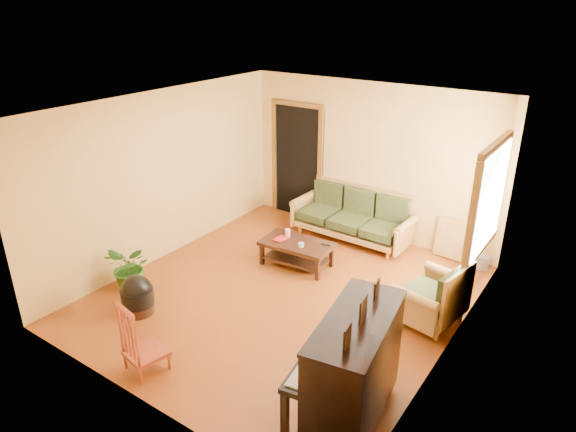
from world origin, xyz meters
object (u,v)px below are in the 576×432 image
Objects in this scene: armchair at (431,291)px; red_chair at (144,337)px; footstool at (138,299)px; sofa at (351,215)px; coffee_table at (297,254)px; potted_plant at (130,268)px; piano at (354,372)px; ceramic_crock at (483,263)px.

red_chair is (-2.23, -2.68, -0.00)m from armchair.
red_chair reaches higher than footstool.
armchair is (1.96, -1.56, -0.01)m from sofa.
sofa is 2.36× the size of red_chair.
coffee_table is at bearing -175.91° from armchair.
sofa is at bearing 79.99° from coffee_table.
potted_plant is at bearing 156.84° from red_chair.
piano is 3.86m from ceramic_crock.
red_chair is at bearing -92.30° from sofa.
sofa reaches higher than footstool.
armchair reaches higher than footstool.
armchair reaches higher than potted_plant.
coffee_table is 1.25× the size of armchair.
armchair is 3.84× the size of ceramic_crock.
sofa is 2.20m from ceramic_crock.
piano reaches higher than armchair.
armchair is (2.20, -0.25, 0.24)m from coffee_table.
sofa reaches higher than potted_plant.
piano is 5.98× the size of ceramic_crock.
armchair is 1.23× the size of potted_plant.
coffee_table reaches higher than ceramic_crock.
coffee_table is 2.83m from ceramic_crock.
potted_plant is at bearing 147.54° from footstool.
coffee_table is 2.22m from armchair.
coffee_table is at bearing 66.13° from footstool.
armchair is 1.79m from ceramic_crock.
potted_plant is at bearing 164.66° from piano.
piano is at bearing -79.38° from armchair.
footstool is at bearing -113.87° from coffee_table.
potted_plant is (-0.52, 0.33, 0.15)m from footstool.
red_chair is 1.80m from potted_plant.
piano is 2.32m from red_chair.
coffee_table is at bearing 51.69° from potted_plant.
armchair is at bearing 24.17° from potted_plant.
piano is at bearing -1.43° from footstool.
potted_plant is (-1.51, -1.91, 0.16)m from coffee_table.
coffee_table is 3.22m from piano.
red_chair is at bearing -90.69° from coffee_table.
sofa is 3.66m from potted_plant.
ceramic_crock is at bearing 47.85° from footstool.
piano is (0.00, -2.07, 0.16)m from armchair.
potted_plant is at bearing -128.31° from coffee_table.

